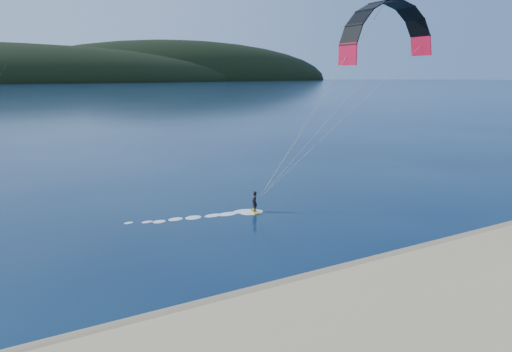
{
  "coord_description": "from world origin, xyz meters",
  "views": [
    {
      "loc": [
        -8.59,
        -13.3,
        11.13
      ],
      "look_at": [
        3.99,
        10.0,
        5.0
      ],
      "focal_mm": 30.86,
      "sensor_mm": 36.0,
      "label": 1
    }
  ],
  "objects": [
    {
      "name": "headland",
      "position": [
        0.63,
        745.28,
        0.0
      ],
      "size": [
        1200.0,
        310.0,
        140.0
      ],
      "color": "black",
      "rests_on": "ground"
    },
    {
      "name": "kitesurfer_near",
      "position": [
        16.28,
        12.81,
        12.22
      ],
      "size": [
        23.63,
        7.72,
        15.64
      ],
      "color": "gold",
      "rests_on": "ground"
    },
    {
      "name": "wet_sand",
      "position": [
        0.0,
        4.5,
        0.05
      ],
      "size": [
        220.0,
        2.5,
        0.1
      ],
      "color": "#82674B",
      "rests_on": "ground"
    }
  ]
}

